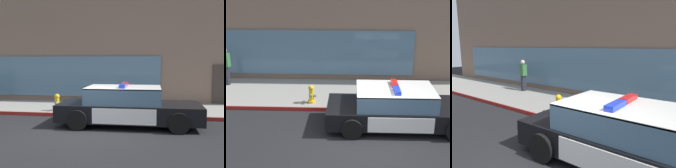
% 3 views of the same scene
% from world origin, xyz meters
% --- Properties ---
extents(ground, '(48.00, 48.00, 0.00)m').
position_xyz_m(ground, '(0.00, 0.00, 0.00)').
color(ground, black).
extents(sidewalk, '(48.00, 3.39, 0.15)m').
position_xyz_m(sidewalk, '(0.00, 4.20, 0.07)').
color(sidewalk, gray).
rests_on(sidewalk, ground).
extents(curb_red_paint, '(28.80, 0.04, 0.14)m').
position_xyz_m(curb_red_paint, '(0.00, 2.49, 0.08)').
color(curb_red_paint, maroon).
rests_on(curb_red_paint, ground).
extents(police_cruiser, '(4.97, 2.17, 1.49)m').
position_xyz_m(police_cruiser, '(1.38, 1.37, 0.68)').
color(police_cruiser, black).
rests_on(police_cruiser, ground).
extents(fire_hydrant, '(0.34, 0.39, 0.73)m').
position_xyz_m(fire_hydrant, '(-1.80, 2.97, 0.50)').
color(fire_hydrant, gold).
rests_on(fire_hydrant, sidewalk).
extents(pedestrian_on_sidewalk, '(0.44, 0.33, 1.71)m').
position_xyz_m(pedestrian_on_sidewalk, '(-5.91, 4.96, 1.01)').
color(pedestrian_on_sidewalk, '#23232D').
rests_on(pedestrian_on_sidewalk, sidewalk).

